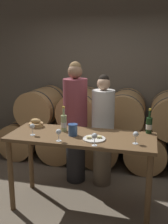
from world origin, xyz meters
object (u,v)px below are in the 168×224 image
at_px(wine_bottle_white, 64,123).
at_px(wine_glass_far_left, 32,127).
at_px(person_right, 103,130).
at_px(cheese_plate, 94,139).
at_px(wine_glass_center, 95,137).
at_px(wine_glass_right, 136,135).
at_px(blue_crock, 73,129).
at_px(bread_basket, 36,124).
at_px(person_left, 75,122).
at_px(tasting_table, 81,146).
at_px(wine_bottle_red, 149,125).
at_px(wine_glass_left, 59,132).

relative_size(wine_bottle_white, wine_glass_far_left, 2.26).
xyz_separation_m(person_right, cheese_plate, (0.04, -0.74, 0.14)).
height_order(cheese_plate, wine_glass_center, wine_glass_center).
height_order(wine_bottle_white, wine_glass_right, wine_bottle_white).
relative_size(wine_glass_far_left, wine_glass_right, 1.00).
bearing_deg(person_right, blue_crock, -109.45).
bearing_deg(bread_basket, person_left, 48.71).
distance_m(wine_glass_far_left, wine_glass_center, 0.79).
distance_m(tasting_table, bread_basket, 0.71).
bearing_deg(tasting_table, wine_bottle_red, 20.08).
bearing_deg(blue_crock, wine_glass_far_left, -167.04).
bearing_deg(wine_glass_left, bread_basket, 137.36).
xyz_separation_m(wine_bottle_red, wine_bottle_white, (-1.01, -0.18, 0.00)).
bearing_deg(wine_glass_center, blue_crock, 140.62).
relative_size(wine_bottle_red, blue_crock, 2.20).
distance_m(tasting_table, person_left, 0.70).
xyz_separation_m(wine_bottle_white, cheese_plate, (0.42, -0.20, -0.10)).
bearing_deg(wine_bottle_red, wine_glass_far_left, -162.65).
bearing_deg(wine_bottle_red, wine_glass_right, -108.17).
bearing_deg(wine_glass_right, tasting_table, 169.05).
bearing_deg(bread_basket, tasting_table, -15.60).
height_order(wine_bottle_red, blue_crock, wine_bottle_red).
relative_size(wine_bottle_red, bread_basket, 1.65).
bearing_deg(wine_bottle_white, person_left, 91.13).
bearing_deg(wine_glass_left, person_right, 69.59).
distance_m(wine_glass_center, wine_glass_right, 0.44).
xyz_separation_m(bread_basket, wine_glass_right, (1.29, -0.31, 0.06)).
bearing_deg(cheese_plate, person_left, 120.38).
distance_m(cheese_plate, wine_glass_far_left, 0.74).
xyz_separation_m(wine_glass_center, wine_glass_right, (0.41, 0.16, 0.00)).
bearing_deg(wine_glass_right, wine_glass_center, -158.62).
bearing_deg(wine_glass_center, cheese_plate, 103.35).
bearing_deg(wine_glass_right, wine_bottle_red, 71.83).
height_order(wine_bottle_red, wine_glass_left, wine_bottle_red).
distance_m(tasting_table, wine_glass_left, 0.39).
bearing_deg(wine_glass_left, wine_glass_right, 8.69).
bearing_deg(tasting_table, wine_glass_center, -52.18).
height_order(wine_bottle_white, wine_glass_center, wine_bottle_white).
height_order(tasting_table, wine_glass_right, wine_glass_right).
relative_size(cheese_plate, wine_glass_left, 1.86).
distance_m(bread_basket, wine_glass_right, 1.33).
bearing_deg(cheese_plate, blue_crock, 164.61).
xyz_separation_m(bread_basket, wine_glass_center, (0.88, -0.47, 0.06)).
bearing_deg(person_right, wine_glass_center, -85.13).
height_order(tasting_table, wine_glass_far_left, wine_glass_far_left).
distance_m(person_left, wine_glass_far_left, 0.84).
relative_size(wine_glass_far_left, wine_glass_left, 1.00).
bearing_deg(wine_bottle_white, wine_glass_left, -80.59).
bearing_deg(blue_crock, cheese_plate, -15.39).
bearing_deg(wine_glass_right, bread_basket, 166.66).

